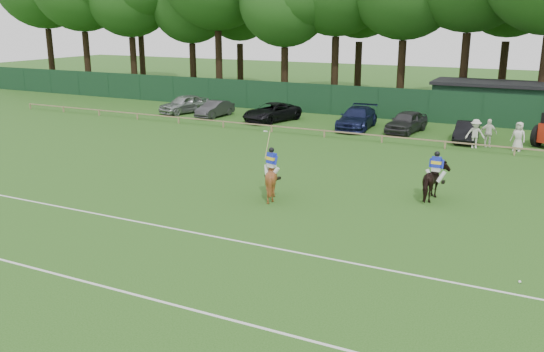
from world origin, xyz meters
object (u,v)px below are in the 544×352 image
Objects in this scene: suv_black at (272,112)px; hatch_grey at (406,122)px; horse_dark at (435,182)px; sedan_grey at (215,109)px; sedan_silver at (184,104)px; utility_shed at (488,101)px; sedan_navy at (357,118)px; horse_chestnut at (271,178)px; polo_ball at (520,282)px; spectator_left at (475,134)px; spectator_right at (518,136)px; estate_black at (467,132)px; spectator_mid at (488,133)px.

hatch_grey reaches higher than suv_black.
sedan_grey is at bearing -32.77° from horse_dark.
suv_black is at bearing -41.17° from horse_dark.
horse_dark is at bearing -15.11° from sedan_silver.
utility_shed reaches higher than horse_dark.
horse_chestnut is at bearing -88.30° from sedan_navy.
polo_ball is at bearing -64.75° from sedan_navy.
spectator_left is at bearing -23.06° from hatch_grey.
spectator_left reaches higher than sedan_silver.
spectator_right is 0.21× the size of utility_shed.
estate_black is at bearing 172.95° from spectator_right.
horse_chestnut is 1.01× the size of spectator_mid.
spectator_right is at bearing 10.88° from sedan_silver.
spectator_mid reaches higher than horse_dark.
estate_black reaches higher than polo_ball.
polo_ball is (4.72, -21.00, -0.60)m from estate_black.
hatch_grey is (3.57, 0.24, -0.02)m from sedan_navy.
horse_chestnut is at bearing -102.98° from spectator_right.
horse_dark is at bearing -83.59° from spectator_right.
spectator_right is at bearing -27.53° from estate_black.
horse_dark reaches higher than sedan_navy.
polo_ball is (9.02, -22.35, -0.71)m from hatch_grey.
spectator_mid is at bearing -96.05° from horse_chestnut.
spectator_mid is at bearing -2.03° from sedan_grey.
sedan_navy is at bearing -135.14° from utility_shed.
suv_black reaches higher than estate_black.
horse_chestnut is 0.34× the size of sedan_navy.
spectator_mid is at bearing -82.96° from utility_shed.
hatch_grey is at bearing -0.62° from sedan_navy.
sedan_navy reaches higher than polo_ball.
spectator_left is at bearing -153.92° from spectator_right.
spectator_right is 19.86× the size of polo_ball.
horse_chestnut is 0.41× the size of hatch_grey.
estate_black is (-0.66, 13.69, -0.19)m from horse_dark.
horse_dark is 0.51× the size of estate_black.
spectator_mid is (0.78, 12.57, 0.05)m from horse_dark.
hatch_grey is 49.05× the size of polo_ball.
sedan_navy is 3.58m from hatch_grey.
spectator_mid is 10.34m from utility_shed.
horse_dark is 17.08m from sedan_navy.
sedan_navy is at bearing 143.16° from spectator_left.
sedan_grey is at bearing -167.57° from spectator_right.
horse_chestnut is 0.21× the size of utility_shed.
horse_dark is 8.40m from polo_ball.
spectator_mid is 19.72× the size of polo_ball.
horse_chestnut is 1.00× the size of spectator_left.
hatch_grey is at bearing -119.94° from utility_shed.
estate_black is at bearing -91.11° from utility_shed.
hatch_grey is 5.99m from spectator_left.
spectator_mid is at bearing 8.28° from suv_black.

